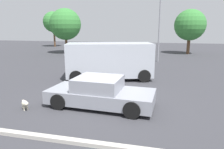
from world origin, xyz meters
TOP-DOWN VIEW (x-y plane):
  - ground_plane at (0.00, 0.00)m, footprint 80.00×80.00m
  - sedan_foreground at (0.04, -0.08)m, footprint 4.45×2.12m
  - dog at (-2.74, -1.19)m, footprint 0.50×0.46m
  - van_white at (-0.72, 4.54)m, footprint 5.60×3.43m
  - parking_curb at (0.00, -3.03)m, footprint 8.60×0.20m
  - light_post_near at (2.15, 12.48)m, footprint 0.44×0.44m
  - tree_back_left at (-9.49, 16.69)m, footprint 3.93×3.93m
  - tree_back_center at (-15.98, 25.51)m, footprint 3.55×3.55m
  - tree_back_right at (5.73, 19.59)m, footprint 3.79×3.79m

SIDE VIEW (x-z plane):
  - ground_plane at x=0.00m, z-range 0.00..0.00m
  - parking_curb at x=0.00m, z-range 0.00..0.12m
  - dog at x=-2.74m, z-range 0.05..0.45m
  - sedan_foreground at x=0.04m, z-range -0.05..1.17m
  - van_white at x=-0.72m, z-range 0.09..2.36m
  - tree_back_right at x=5.73m, z-range 0.83..6.30m
  - tree_back_left at x=-9.49m, z-range 0.85..6.48m
  - tree_back_center at x=-15.98m, z-range 1.23..7.27m
  - light_post_near at x=2.15m, z-range 1.23..8.84m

